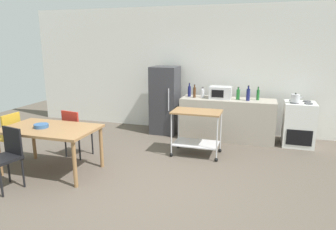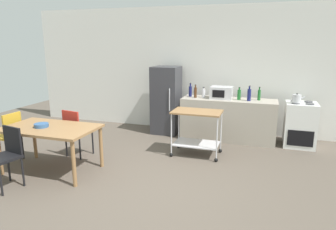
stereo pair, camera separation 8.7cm
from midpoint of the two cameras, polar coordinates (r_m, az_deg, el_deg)
name	(u,v)px [view 2 (the right image)]	position (r m, az deg, el deg)	size (l,w,h in m)	color
ground_plane	(145,184)	(4.71, -3.83, -12.82)	(12.00, 12.00, 0.00)	brown
back_wall	(195,70)	(7.32, 5.38, 8.44)	(8.40, 0.12, 2.90)	silver
kitchen_counter	(228,119)	(6.75, 11.54, -0.82)	(2.00, 0.64, 0.90)	#A89E8E
dining_table	(50,132)	(5.28, -20.77, -2.96)	(1.50, 0.90, 0.75)	olive
chair_black	(7,153)	(5.00, -27.54, -6.38)	(0.47, 0.47, 0.89)	black
chair_mustard	(9,133)	(6.05, -27.33, -3.09)	(0.42, 0.42, 0.89)	gold
chair_red	(76,129)	(5.85, -16.45, -2.62)	(0.47, 0.47, 0.89)	#B72D23
stove_oven	(300,125)	(6.78, 23.82, -1.64)	(0.60, 0.61, 0.92)	white
refrigerator	(166,100)	(7.07, 0.01, 2.80)	(0.60, 0.63, 1.55)	#333338
kitchen_cart	(197,126)	(5.70, 5.85, -1.97)	(0.91, 0.57, 0.85)	olive
bottle_soda	(190,91)	(6.85, 4.58, 4.52)	(0.07, 0.07, 0.30)	navy
bottle_olive_oil	(195,92)	(6.71, 5.52, 4.27)	(0.06, 0.06, 0.29)	#4C2D19
bottle_vinegar	(203,93)	(6.75, 7.03, 4.07)	(0.08, 0.08, 0.23)	silver
microwave	(221,93)	(6.66, 10.35, 4.14)	(0.46, 0.35, 0.26)	silver
bottle_sparkling_water	(239,94)	(6.60, 13.53, 3.76)	(0.07, 0.07, 0.27)	#1E6628
bottle_soy_sauce	(249,95)	(6.53, 15.33, 3.71)	(0.08, 0.08, 0.32)	navy
bottle_hot_sauce	(259,95)	(6.67, 17.06, 3.65)	(0.06, 0.06, 0.28)	#1E6628
fruit_bowl	(41,125)	(5.30, -22.21, -1.80)	(0.23, 0.23, 0.06)	#33598C
kettle	(297,99)	(6.56, 23.32, 2.85)	(0.24, 0.17, 0.19)	silver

